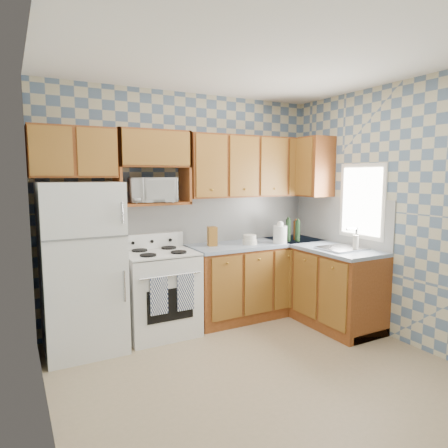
{
  "coord_description": "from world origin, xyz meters",
  "views": [
    {
      "loc": [
        -1.87,
        -2.81,
        1.74
      ],
      "look_at": [
        0.05,
        0.75,
        1.25
      ],
      "focal_mm": 32.0,
      "sensor_mm": 36.0,
      "label": 1
    }
  ],
  "objects": [
    {
      "name": "countertop_back",
      "position": [
        0.82,
        1.3,
        0.9
      ],
      "size": [
        1.77,
        0.63,
        0.04
      ],
      "primitive_type": "cube",
      "color": "gray",
      "rests_on": "base_cabinets_back"
    },
    {
      "name": "bottle_1",
      "position": [
        1.3,
        1.11,
        1.05
      ],
      "size": [
        0.06,
        0.06,
        0.26
      ],
      "primitive_type": "cylinder",
      "color": "black",
      "rests_on": "countertop_back"
    },
    {
      "name": "countertop_right",
      "position": [
        1.4,
        0.8,
        0.9
      ],
      "size": [
        0.63,
        1.6,
        0.04
      ],
      "primitive_type": "cube",
      "color": "gray",
      "rests_on": "base_cabinets_right"
    },
    {
      "name": "bottle_0",
      "position": [
        1.2,
        1.17,
        1.06
      ],
      "size": [
        0.06,
        0.06,
        0.28
      ],
      "primitive_type": "cylinder",
      "color": "black",
      "rests_on": "countertop_back"
    },
    {
      "name": "backsplash_back",
      "position": [
        0.4,
        1.59,
        1.2
      ],
      "size": [
        2.6,
        0.02,
        0.56
      ],
      "primitive_type": "cube",
      "color": "silver",
      "rests_on": "back_wall"
    },
    {
      "name": "window",
      "position": [
        1.69,
        0.45,
        1.45
      ],
      "size": [
        0.02,
        0.66,
        0.86
      ],
      "primitive_type": "cube",
      "color": "silver",
      "rests_on": "right_wall"
    },
    {
      "name": "floor",
      "position": [
        0.0,
        0.0,
        0.0
      ],
      "size": [
        3.4,
        3.4,
        0.0
      ],
      "primitive_type": "plane",
      "color": "#8F7D5D",
      "rests_on": "ground"
    },
    {
      "name": "microwave_shelf",
      "position": [
        -0.47,
        1.44,
        1.44
      ],
      "size": [
        0.8,
        0.33,
        0.03
      ],
      "primitive_type": "cube",
      "color": "#643013",
      "rests_on": "back_wall"
    },
    {
      "name": "backsplash_right",
      "position": [
        1.69,
        0.8,
        1.2
      ],
      "size": [
        0.02,
        1.6,
        0.56
      ],
      "primitive_type": "cube",
      "color": "silver",
      "rests_on": "right_wall"
    },
    {
      "name": "upper_cabinets_fridge",
      "position": [
        -1.29,
        1.44,
        1.97
      ],
      "size": [
        0.82,
        0.33,
        0.5
      ],
      "primitive_type": "cube",
      "color": "#643013",
      "rests_on": "back_wall"
    },
    {
      "name": "base_cabinets_right",
      "position": [
        1.4,
        0.8,
        0.44
      ],
      "size": [
        0.6,
        1.6,
        0.88
      ],
      "primitive_type": "cube",
      "color": "#643013",
      "rests_on": "floor"
    },
    {
      "name": "sink",
      "position": [
        1.4,
        0.45,
        0.93
      ],
      "size": [
        0.48,
        0.4,
        0.03
      ],
      "primitive_type": "cube",
      "color": "#B7B7BC",
      "rests_on": "countertop_right"
    },
    {
      "name": "cooktop",
      "position": [
        -0.47,
        1.28,
        0.91
      ],
      "size": [
        0.76,
        0.65,
        0.02
      ],
      "primitive_type": "cube",
      "color": "silver",
      "rests_on": "stove_body"
    },
    {
      "name": "right_wall",
      "position": [
        1.7,
        0.0,
        1.35
      ],
      "size": [
        0.02,
        3.2,
        2.7
      ],
      "primitive_type": "cube",
      "color": "slate",
      "rests_on": "ground"
    },
    {
      "name": "stove_body",
      "position": [
        -0.47,
        1.28,
        0.45
      ],
      "size": [
        0.76,
        0.65,
        0.9
      ],
      "primitive_type": "cube",
      "color": "white",
      "rests_on": "floor"
    },
    {
      "name": "soap_bottle",
      "position": [
        1.47,
        0.31,
        1.01
      ],
      "size": [
        0.06,
        0.06,
        0.17
      ],
      "primitive_type": "cylinder",
      "color": "silver",
      "rests_on": "countertop_right"
    },
    {
      "name": "base_cabinets_back",
      "position": [
        0.82,
        1.3,
        0.44
      ],
      "size": [
        1.75,
        0.6,
        0.88
      ],
      "primitive_type": "cube",
      "color": "#643013",
      "rests_on": "floor"
    },
    {
      "name": "food_containers",
      "position": [
        0.65,
        1.2,
        0.98
      ],
      "size": [
        0.17,
        0.17,
        0.12
      ],
      "primitive_type": null,
      "color": "silver",
      "rests_on": "countertop_back"
    },
    {
      "name": "upper_cabinets_back",
      "position": [
        0.82,
        1.44,
        1.85
      ],
      "size": [
        1.75,
        0.33,
        0.74
      ],
      "primitive_type": "cube",
      "color": "#643013",
      "rests_on": "back_wall"
    },
    {
      "name": "dish_towel_left",
      "position": [
        -0.6,
        0.93,
        0.54
      ],
      "size": [
        0.18,
        0.02,
        0.38
      ],
      "primitive_type": "cube",
      "color": "navy",
      "rests_on": "stove_body"
    },
    {
      "name": "upper_cabinets_right",
      "position": [
        1.53,
        1.25,
        1.85
      ],
      "size": [
        0.33,
        0.7,
        0.74
      ],
      "primitive_type": "cube",
      "color": "#643013",
      "rests_on": "right_wall"
    },
    {
      "name": "microwave",
      "position": [
        -0.48,
        1.41,
        1.59
      ],
      "size": [
        0.52,
        0.38,
        0.27
      ],
      "primitive_type": "imported",
      "rotation": [
        0.0,
        0.0,
        -0.11
      ],
      "color": "white",
      "rests_on": "microwave_shelf"
    },
    {
      "name": "refrigerator",
      "position": [
        -1.27,
        1.25,
        0.84
      ],
      "size": [
        0.75,
        0.7,
        1.68
      ],
      "primitive_type": "cube",
      "color": "white",
      "rests_on": "floor"
    },
    {
      "name": "bottle_2",
      "position": [
        1.35,
        1.21,
        1.04
      ],
      "size": [
        0.06,
        0.06,
        0.24
      ],
      "primitive_type": "cylinder",
      "color": "#5F2E0F",
      "rests_on": "countertop_back"
    },
    {
      "name": "electric_kettle",
      "position": [
        1.02,
        1.1,
        1.03
      ],
      "size": [
        0.17,
        0.17,
        0.21
      ],
      "primitive_type": "cylinder",
      "color": "white",
      "rests_on": "countertop_back"
    },
    {
      "name": "backguard",
      "position": [
        -0.47,
        1.55,
        1.0
      ],
      "size": [
        0.76,
        0.08,
        0.17
      ],
      "primitive_type": "cube",
      "color": "white",
      "rests_on": "cooktop"
    },
    {
      "name": "knife_block",
      "position": [
        0.21,
        1.33,
        1.03
      ],
      "size": [
        0.12,
        0.12,
        0.23
      ],
      "primitive_type": "cube",
      "rotation": [
        0.0,
        0.0,
        -0.21
      ],
      "color": "brown",
      "rests_on": "countertop_back"
    },
    {
      "name": "back_wall",
      "position": [
        0.0,
        1.6,
        1.35
      ],
      "size": [
        3.4,
        0.02,
        2.7
      ],
      "primitive_type": "cube",
      "color": "slate",
      "rests_on": "ground"
    },
    {
      "name": "dish_towel_right",
      "position": [
        -0.31,
        0.93,
        0.54
      ],
      "size": [
        0.18,
        0.02,
        0.38
      ],
      "primitive_type": "cube",
      "color": "navy",
      "rests_on": "stove_body"
    }
  ]
}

